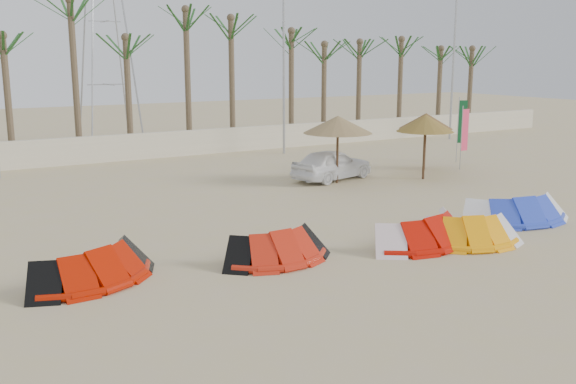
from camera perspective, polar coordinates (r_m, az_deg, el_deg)
ground at (r=13.89m, az=12.86°, el=-9.70°), size 120.00×120.00×0.00m
boundary_wall at (r=32.85m, az=-14.35°, el=3.86°), size 60.00×0.30×1.30m
palm_line at (r=34.21m, az=-14.49°, el=13.90°), size 52.00×4.00×7.70m
lamp_c at (r=33.89m, az=-0.32°, el=13.14°), size 1.25×0.14×11.00m
lamp_d at (r=41.25m, az=14.61°, el=12.55°), size 1.25×0.14×11.00m
pylon at (r=38.93m, az=-15.39°, el=4.05°), size 3.00×3.00×14.00m
kite_red_left at (r=15.51m, az=-17.10°, el=-5.99°), size 3.64×2.55×0.90m
kite_red_mid at (r=16.25m, az=-1.35°, el=-4.63°), size 2.97×1.61×0.90m
kite_red_right at (r=18.09m, az=11.41°, el=-3.14°), size 3.74×2.04×0.90m
kite_orange at (r=18.30m, az=15.27°, el=-3.17°), size 3.27×2.34×0.90m
kite_blue at (r=21.32m, az=19.05°, el=-1.27°), size 3.87×2.17×0.90m
parasol_left at (r=25.92m, az=4.45°, el=5.99°), size 2.81×2.81×2.74m
parasol_mid at (r=27.29m, az=12.12°, el=5.99°), size 2.39×2.39×2.71m
parasol_right at (r=29.55m, az=12.17°, el=6.19°), size 2.41×2.41×2.58m
flag_pink at (r=30.25m, az=15.41°, el=5.18°), size 0.45×0.05×2.90m
flag_green at (r=32.41m, az=15.09°, el=5.91°), size 0.44×0.19×3.17m
car at (r=26.87m, az=3.93°, el=2.47°), size 4.06×2.39×1.30m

